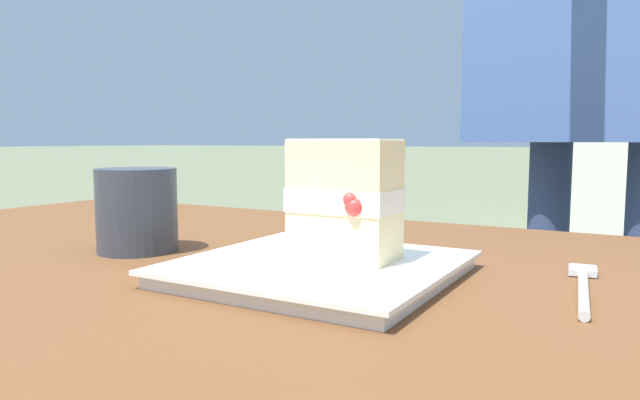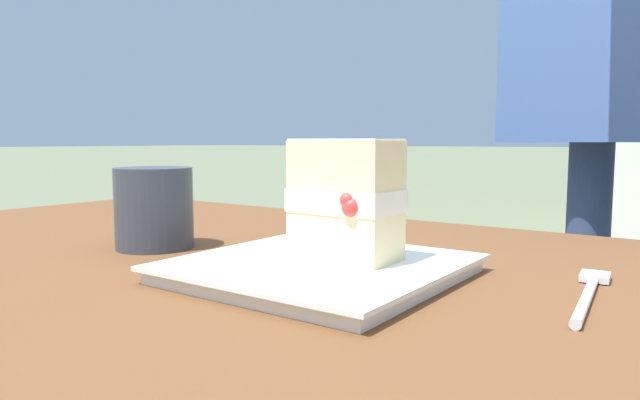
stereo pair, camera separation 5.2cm
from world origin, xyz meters
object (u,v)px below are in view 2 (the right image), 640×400
at_px(patio_table, 243,375).
at_px(cake_slice, 346,199).
at_px(dessert_fork, 589,291).
at_px(coffee_cup, 154,207).
at_px(dessert_plate, 320,268).

height_order(patio_table, cake_slice, cake_slice).
distance_m(dessert_fork, coffee_cup, 0.46).
relative_size(cake_slice, coffee_cup, 1.18).
bearing_deg(coffee_cup, dessert_plate, 178.45).
height_order(patio_table, dessert_fork, dessert_fork).
distance_m(dessert_plate, dessert_fork, 0.23).
xyz_separation_m(cake_slice, dessert_fork, (-0.20, -0.06, -0.07)).
bearing_deg(dessert_fork, dessert_plate, 19.02).
bearing_deg(coffee_cup, dessert_fork, -171.61).
distance_m(patio_table, dessert_fork, 0.31).
bearing_deg(dessert_plate, coffee_cup, -1.55).
bearing_deg(patio_table, cake_slice, -140.49).
bearing_deg(coffee_cup, cake_slice, -177.50).
bearing_deg(dessert_plate, cake_slice, -132.55).
bearing_deg(dessert_fork, coffee_cup, 8.39).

